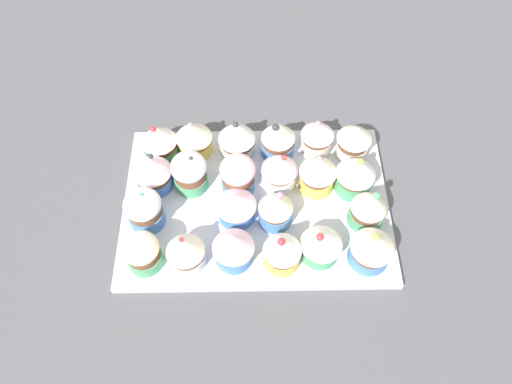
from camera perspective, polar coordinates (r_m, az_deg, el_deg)
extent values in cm
cube|color=#4C4C51|center=(80.97, 0.00, -2.15)|extent=(180.00, 180.00, 3.00)
cube|color=silver|center=(79.16, 0.00, -1.39)|extent=(43.05, 29.72, 1.20)
cylinder|color=white|center=(84.67, 11.20, 4.99)|extent=(5.36, 5.36, 2.62)
cylinder|color=brown|center=(83.04, 11.44, 5.86)|extent=(5.09, 5.09, 1.58)
cone|color=#F4EDC6|center=(81.32, 11.71, 6.84)|extent=(5.83, 5.83, 2.92)
cylinder|color=white|center=(84.32, 7.10, 5.66)|extent=(5.25, 5.25, 2.74)
cylinder|color=brown|center=(82.82, 7.24, 6.48)|extent=(5.02, 5.02, 1.12)
cone|color=white|center=(81.28, 7.39, 7.36)|extent=(5.62, 5.62, 2.89)
sphere|color=pink|center=(80.33, 7.32, 8.01)|extent=(0.96, 0.96, 0.96)
cylinder|color=#477AC6|center=(83.20, 2.56, 5.21)|extent=(5.65, 5.65, 2.77)
cylinder|color=brown|center=(81.55, 2.62, 6.11)|extent=(5.30, 5.30, 1.44)
cone|color=#F4EDC6|center=(79.65, 2.68, 7.20)|extent=(5.68, 5.68, 3.43)
sphere|color=#333338|center=(78.10, 2.32, 7.61)|extent=(1.18, 1.18, 1.18)
cylinder|color=white|center=(83.62, -2.22, 5.33)|extent=(6.05, 6.05, 2.28)
cylinder|color=brown|center=(82.23, -2.26, 6.08)|extent=(5.61, 5.61, 1.25)
cone|color=white|center=(80.31, -2.32, 7.17)|extent=(6.27, 6.27, 3.67)
sphere|color=#333338|center=(79.02, -2.44, 7.94)|extent=(0.99, 0.99, 0.99)
cylinder|color=#EFC651|center=(84.29, -7.17, 5.47)|extent=(5.79, 5.79, 2.48)
cylinder|color=brown|center=(82.93, -7.30, 6.21)|extent=(5.14, 5.14, 1.02)
cone|color=#F4EDC6|center=(81.36, -7.46, 7.11)|extent=(6.15, 6.15, 3.05)
sphere|color=pink|center=(80.45, -7.74, 7.85)|extent=(0.85, 0.85, 0.85)
cylinder|color=#4C9E6B|center=(84.67, -11.09, 4.87)|extent=(5.87, 5.87, 2.37)
cylinder|color=brown|center=(83.24, -11.30, 5.63)|extent=(5.62, 5.62, 1.29)
cone|color=white|center=(81.38, -11.58, 6.68)|extent=(6.04, 6.04, 3.57)
sphere|color=red|center=(80.07, -12.06, 7.27)|extent=(0.98, 0.98, 0.98)
cylinder|color=#4C9E6B|center=(80.63, 11.37, 1.09)|extent=(5.95, 5.95, 2.67)
cylinder|color=brown|center=(79.05, 11.61, 1.86)|extent=(5.44, 5.44, 1.21)
cone|color=white|center=(77.06, 11.92, 2.89)|extent=(6.36, 6.36, 3.72)
sphere|color=#EAD64C|center=(75.61, 12.21, 3.50)|extent=(1.05, 1.05, 1.05)
cylinder|color=#EFC651|center=(79.78, 7.13, 1.25)|extent=(5.60, 5.60, 2.70)
cylinder|color=brown|center=(78.11, 7.28, 2.08)|extent=(5.16, 5.16, 1.38)
cone|color=#F4EDC6|center=(76.17, 7.48, 3.09)|extent=(6.03, 6.03, 3.38)
sphere|color=pink|center=(75.11, 7.46, 3.99)|extent=(0.93, 0.93, 0.93)
cylinder|color=white|center=(79.83, 2.73, 1.70)|extent=(5.77, 5.77, 2.42)
cylinder|color=brown|center=(78.37, 2.78, 2.42)|extent=(5.15, 5.15, 1.11)
cone|color=silver|center=(76.53, 2.85, 3.38)|extent=(6.03, 6.03, 3.40)
sphere|color=red|center=(75.30, 3.33, 4.08)|extent=(0.89, 0.89, 0.89)
cylinder|color=#477AC6|center=(79.24, -2.11, 0.99)|extent=(5.36, 5.36, 2.25)
cylinder|color=brown|center=(77.64, -2.15, 1.77)|extent=(5.14, 5.14, 1.59)
ellipsoid|color=silver|center=(75.91, -2.20, 2.65)|extent=(5.69, 5.69, 4.34)
cylinder|color=#4C9E6B|center=(80.13, -7.65, 1.35)|extent=(5.50, 5.50, 2.43)
cylinder|color=brown|center=(78.54, -7.81, 2.13)|extent=(5.16, 5.16, 1.45)
ellipsoid|color=white|center=(76.93, -7.98, 2.96)|extent=(5.74, 5.74, 4.17)
sphere|color=#333338|center=(75.35, -7.71, 3.93)|extent=(0.69, 0.69, 0.69)
cylinder|color=#477AC6|center=(81.17, -11.82, 1.35)|extent=(5.83, 5.83, 2.41)
cylinder|color=brown|center=(79.65, -12.05, 2.10)|extent=(5.33, 5.33, 1.35)
cone|color=silver|center=(77.56, -12.40, 3.19)|extent=(6.20, 6.20, 3.87)
sphere|color=#333338|center=(76.25, -12.36, 4.18)|extent=(0.86, 0.86, 0.86)
cylinder|color=#4C9E6B|center=(77.86, 12.78, -2.80)|extent=(5.50, 5.50, 2.36)
cylinder|color=brown|center=(76.22, 13.06, -2.08)|extent=(5.05, 5.05, 1.54)
cone|color=#F4EDC6|center=(74.07, 13.44, -1.08)|extent=(5.51, 5.51, 3.60)
sphere|color=#4CB266|center=(72.82, 14.07, -0.44)|extent=(1.17, 1.17, 1.17)
cylinder|color=#477AC6|center=(75.96, 2.29, -2.81)|extent=(5.30, 5.30, 2.51)
cylinder|color=brown|center=(74.36, 2.34, -2.11)|extent=(4.72, 4.72, 1.18)
cone|color=#F4EDC6|center=(72.45, 2.40, -1.23)|extent=(5.39, 5.39, 3.25)
sphere|color=pink|center=(71.42, 2.86, -0.38)|extent=(1.07, 1.07, 1.07)
cylinder|color=#477AC6|center=(76.33, -2.31, -2.41)|extent=(5.73, 5.73, 2.38)
cylinder|color=brown|center=(74.87, -2.35, -1.77)|extent=(5.44, 5.44, 1.00)
cone|color=silver|center=(73.19, -2.41, -0.99)|extent=(6.37, 6.37, 2.91)
cylinder|color=#477AC6|center=(77.66, -12.75, -2.85)|extent=(5.54, 5.54, 2.62)
cylinder|color=brown|center=(75.97, -13.03, -2.11)|extent=(5.10, 5.10, 1.36)
ellipsoid|color=white|center=(74.51, -13.29, -1.44)|extent=(5.80, 5.80, 3.55)
sphere|color=#4CB266|center=(73.40, -13.37, -0.37)|extent=(0.77, 0.77, 0.77)
cylinder|color=#477AC6|center=(74.82, 13.18, -7.20)|extent=(6.16, 6.16, 2.43)
cylinder|color=brown|center=(73.15, 13.47, -6.57)|extent=(5.77, 5.77, 1.37)
cone|color=#F4EDC6|center=(71.23, 13.81, -5.80)|extent=(6.47, 6.47, 3.01)
sphere|color=#EAD64C|center=(70.08, 13.92, -5.22)|extent=(1.02, 1.02, 1.02)
cylinder|color=#4C9E6B|center=(73.93, 7.52, -6.85)|extent=(5.69, 5.69, 2.21)
cylinder|color=brown|center=(72.47, 7.67, -6.30)|extent=(5.41, 5.41, 1.04)
cone|color=white|center=(70.57, 7.86, -5.54)|extent=(6.32, 6.32, 3.24)
sphere|color=red|center=(69.04, 7.57, -5.30)|extent=(1.15, 1.15, 1.15)
cylinder|color=#EFC651|center=(72.76, 3.03, -7.72)|extent=(5.50, 5.50, 2.49)
cylinder|color=brown|center=(71.08, 3.09, -7.10)|extent=(5.19, 5.19, 1.20)
cone|color=white|center=(68.77, 3.19, -6.19)|extent=(5.72, 5.72, 3.94)
sphere|color=red|center=(66.92, 3.00, -5.90)|extent=(1.15, 1.15, 1.15)
cylinder|color=#477AC6|center=(73.05, -2.62, -7.41)|extent=(5.62, 5.62, 2.26)
cylinder|color=brown|center=(71.36, -2.68, -6.78)|extent=(5.03, 5.03, 1.47)
cone|color=silver|center=(69.10, -2.76, -5.89)|extent=(6.26, 6.26, 3.57)
cylinder|color=white|center=(73.46, -8.10, -7.72)|extent=(5.39, 5.39, 2.27)
cylinder|color=brown|center=(71.86, -8.27, -7.13)|extent=(5.17, 5.17, 1.29)
cone|color=#F4EDC6|center=(69.71, -8.51, -6.29)|extent=(5.72, 5.72, 3.53)
sphere|color=red|center=(68.31, -8.83, -5.61)|extent=(0.74, 0.74, 0.74)
cylinder|color=#4C9E6B|center=(74.55, -12.95, -7.66)|extent=(5.26, 5.26, 2.30)
cylinder|color=brown|center=(72.95, -13.23, -7.07)|extent=(4.81, 4.81, 1.33)
ellipsoid|color=#F4EDC6|center=(71.39, -13.50, -6.46)|extent=(5.42, 5.42, 3.70)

